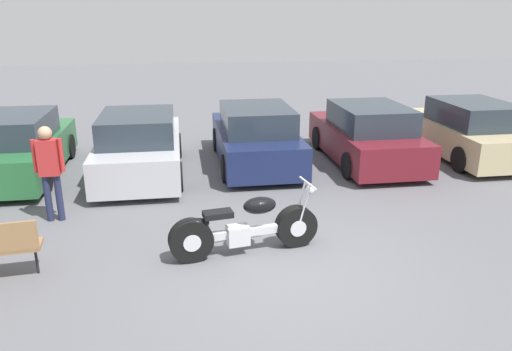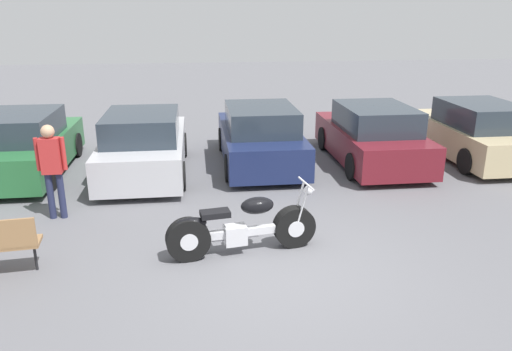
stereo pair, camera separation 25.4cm
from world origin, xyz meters
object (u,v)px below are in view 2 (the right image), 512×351
object	(u,v)px
person_standing	(52,164)
parked_car_navy	(260,137)
motorcycle	(241,228)
parked_car_green	(23,146)
parked_car_champagne	(475,133)
parked_car_silver	(144,145)
parked_car_maroon	(372,136)

from	to	relation	value
person_standing	parked_car_navy	bearing A→B (deg)	35.27
motorcycle	parked_car_navy	xyz separation A→B (m)	(0.91, 4.66, 0.25)
motorcycle	parked_car_green	bearing A→B (deg)	134.98
parked_car_green	parked_car_champagne	bearing A→B (deg)	-0.30
motorcycle	parked_car_green	distance (m)	6.42
parked_car_navy	person_standing	bearing A→B (deg)	-144.73
parked_car_silver	parked_car_champagne	xyz separation A→B (m)	(8.17, 0.25, 0.00)
motorcycle	person_standing	distance (m)	3.69
parked_car_green	parked_car_silver	world-z (taller)	same
motorcycle	parked_car_navy	bearing A→B (deg)	78.98
parked_car_navy	parked_car_maroon	xyz separation A→B (m)	(2.72, -0.25, 0.00)
parked_car_green	person_standing	size ratio (longest dim) A/B	2.38
parked_car_silver	parked_car_champagne	bearing A→B (deg)	1.74
parked_car_green	parked_car_silver	xyz separation A→B (m)	(2.72, -0.31, 0.00)
parked_car_navy	parked_car_maroon	distance (m)	2.73
parked_car_silver	parked_car_navy	xyz separation A→B (m)	(2.72, 0.43, 0.00)
parked_car_green	parked_car_champagne	world-z (taller)	same
parked_car_silver	parked_car_navy	size ratio (longest dim) A/B	1.00
parked_car_green	parked_car_navy	xyz separation A→B (m)	(5.45, 0.12, 0.00)
parked_car_navy	parked_car_maroon	size ratio (longest dim) A/B	1.00
parked_car_navy	parked_car_maroon	world-z (taller)	same
motorcycle	person_standing	bearing A→B (deg)	150.69
parked_car_silver	person_standing	distance (m)	2.83
parked_car_green	parked_car_navy	size ratio (longest dim) A/B	1.00
parked_car_green	parked_car_navy	distance (m)	5.45
parked_car_champagne	parked_car_silver	bearing A→B (deg)	-178.26
parked_car_navy	parked_car_champagne	world-z (taller)	same
parked_car_silver	parked_car_maroon	distance (m)	5.45
parked_car_champagne	person_standing	distance (m)	9.91
person_standing	parked_car_green	bearing A→B (deg)	116.36
parked_car_green	parked_car_maroon	distance (m)	8.17
person_standing	parked_car_maroon	bearing A→B (deg)	21.20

